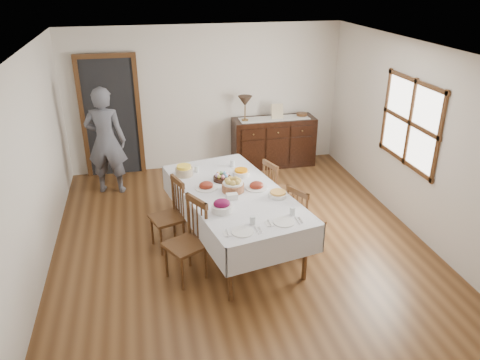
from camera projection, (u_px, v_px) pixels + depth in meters
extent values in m
plane|color=brown|center=(242.00, 246.00, 6.39)|extent=(6.00, 6.00, 0.00)
cube|color=silver|center=(242.00, 52.00, 5.31)|extent=(5.00, 6.00, 0.02)
cube|color=silver|center=(206.00, 98.00, 8.52)|extent=(5.00, 0.02, 2.60)
cube|color=silver|center=(338.00, 317.00, 3.18)|extent=(5.00, 0.02, 2.60)
cube|color=silver|center=(29.00, 175.00, 5.36)|extent=(0.02, 6.00, 2.60)
cube|color=silver|center=(421.00, 143.00, 6.34)|extent=(0.02, 6.00, 2.60)
cube|color=white|center=(411.00, 123.00, 6.52)|extent=(0.02, 1.30, 1.10)
cube|color=#4D2E17|center=(410.00, 123.00, 6.52)|extent=(0.03, 1.46, 1.26)
cube|color=black|center=(111.00, 118.00, 8.25)|extent=(0.90, 0.06, 2.10)
cube|color=#4D2E17|center=(111.00, 118.00, 8.24)|extent=(1.04, 0.08, 2.18)
cube|color=silver|center=(234.00, 193.00, 6.05)|extent=(1.65, 2.57, 0.04)
cylinder|color=#4D2E17|center=(230.00, 272.00, 5.19)|extent=(0.06, 0.06, 0.77)
cylinder|color=#4D2E17|center=(305.00, 252.00, 5.56)|extent=(0.06, 0.06, 0.77)
cylinder|color=#4D2E17|center=(176.00, 197.00, 6.90)|extent=(0.06, 0.06, 0.77)
cylinder|color=#4D2E17|center=(236.00, 186.00, 7.26)|extent=(0.06, 0.06, 0.77)
cube|color=silver|center=(190.00, 213.00, 5.89)|extent=(0.51, 2.37, 0.37)
cube|color=silver|center=(274.00, 196.00, 6.34)|extent=(0.51, 2.37, 0.37)
cube|color=silver|center=(277.00, 250.00, 5.12)|extent=(1.21, 0.27, 0.37)
cube|color=silver|center=(202.00, 171.00, 7.11)|extent=(1.21, 0.27, 0.37)
cube|color=#4D2E17|center=(185.00, 245.00, 5.56)|extent=(0.58, 0.58, 0.04)
cylinder|color=#4D2E17|center=(166.00, 261.00, 5.68)|extent=(0.04, 0.04, 0.44)
cylinder|color=#4D2E17|center=(182.00, 274.00, 5.44)|extent=(0.04, 0.04, 0.44)
cylinder|color=#4D2E17|center=(190.00, 251.00, 5.88)|extent=(0.04, 0.04, 0.44)
cylinder|color=#4D2E17|center=(206.00, 263.00, 5.65)|extent=(0.04, 0.04, 0.44)
cylinder|color=#4D2E17|center=(188.00, 214.00, 5.69)|extent=(0.04, 0.04, 0.57)
cylinder|color=#4D2E17|center=(206.00, 225.00, 5.43)|extent=(0.04, 0.04, 0.57)
cube|color=#4D2E17|center=(196.00, 201.00, 5.46)|extent=(0.23, 0.38, 0.08)
cylinder|color=#4D2E17|center=(193.00, 218.00, 5.63)|extent=(0.02, 0.02, 0.47)
cylinder|color=#4D2E17|center=(197.00, 221.00, 5.57)|extent=(0.02, 0.02, 0.47)
cylinder|color=#4D2E17|center=(202.00, 224.00, 5.51)|extent=(0.02, 0.02, 0.47)
cube|color=#4D2E17|center=(167.00, 218.00, 6.22)|extent=(0.51, 0.51, 0.04)
cylinder|color=#4D2E17|center=(152.00, 231.00, 6.36)|extent=(0.03, 0.03, 0.41)
cylinder|color=#4D2E17|center=(161.00, 242.00, 6.11)|extent=(0.03, 0.03, 0.41)
cylinder|color=#4D2E17|center=(174.00, 225.00, 6.52)|extent=(0.03, 0.03, 0.41)
cylinder|color=#4D2E17|center=(184.00, 235.00, 6.26)|extent=(0.03, 0.03, 0.41)
cylinder|color=#4D2E17|center=(173.00, 192.00, 6.33)|extent=(0.04, 0.04, 0.54)
cylinder|color=#4D2E17|center=(184.00, 202.00, 6.06)|extent=(0.04, 0.04, 0.54)
cube|color=#4D2E17|center=(177.00, 181.00, 6.10)|extent=(0.16, 0.37, 0.08)
cylinder|color=#4D2E17|center=(176.00, 196.00, 6.27)|extent=(0.02, 0.02, 0.44)
cylinder|color=#4D2E17|center=(178.00, 198.00, 6.20)|extent=(0.02, 0.02, 0.44)
cylinder|color=#4D2E17|center=(181.00, 201.00, 6.13)|extent=(0.02, 0.02, 0.44)
cube|color=#4D2E17|center=(305.00, 222.00, 6.15)|extent=(0.53, 0.53, 0.04)
cylinder|color=#4D2E17|center=(321.00, 237.00, 6.22)|extent=(0.03, 0.03, 0.40)
cylinder|color=#4D2E17|center=(304.00, 228.00, 6.45)|extent=(0.03, 0.03, 0.40)
cylinder|color=#4D2E17|center=(305.00, 245.00, 6.04)|extent=(0.03, 0.03, 0.40)
cylinder|color=#4D2E17|center=(287.00, 235.00, 6.26)|extent=(0.03, 0.03, 0.40)
cylinder|color=#4D2E17|center=(306.00, 213.00, 5.82)|extent=(0.04, 0.04, 0.53)
cylinder|color=#4D2E17|center=(287.00, 203.00, 6.06)|extent=(0.04, 0.04, 0.53)
cube|color=#4D2E17|center=(298.00, 192.00, 5.85)|extent=(0.20, 0.35, 0.08)
cylinder|color=#4D2E17|center=(301.00, 212.00, 5.89)|extent=(0.02, 0.02, 0.43)
cylinder|color=#4D2E17|center=(297.00, 209.00, 5.95)|extent=(0.02, 0.02, 0.43)
cylinder|color=#4D2E17|center=(292.00, 207.00, 6.01)|extent=(0.02, 0.02, 0.43)
cube|color=#4D2E17|center=(279.00, 192.00, 6.99)|extent=(0.48, 0.48, 0.04)
cylinder|color=#4D2E17|center=(293.00, 206.00, 7.04)|extent=(0.03, 0.03, 0.39)
cylinder|color=#4D2E17|center=(281.00, 198.00, 7.28)|extent=(0.03, 0.03, 0.39)
cylinder|color=#4D2E17|center=(276.00, 211.00, 6.89)|extent=(0.03, 0.03, 0.39)
cylinder|color=#4D2E17|center=(264.00, 203.00, 7.13)|extent=(0.03, 0.03, 0.39)
cylinder|color=#4D2E17|center=(277.00, 183.00, 6.68)|extent=(0.04, 0.04, 0.51)
cylinder|color=#4D2E17|center=(264.00, 175.00, 6.94)|extent=(0.04, 0.04, 0.51)
cube|color=#4D2E17|center=(270.00, 165.00, 6.72)|extent=(0.15, 0.36, 0.07)
cylinder|color=#4D2E17|center=(273.00, 182.00, 6.75)|extent=(0.02, 0.02, 0.42)
cylinder|color=#4D2E17|center=(270.00, 180.00, 6.82)|extent=(0.02, 0.02, 0.42)
cylinder|color=#4D2E17|center=(267.00, 178.00, 6.88)|extent=(0.02, 0.02, 0.42)
cube|color=black|center=(273.00, 142.00, 8.86)|extent=(1.54, 0.51, 0.92)
cube|color=black|center=(253.00, 134.00, 8.41)|extent=(0.43, 0.02, 0.18)
sphere|color=brown|center=(254.00, 135.00, 8.40)|extent=(0.03, 0.03, 0.03)
cube|color=black|center=(278.00, 132.00, 8.50)|extent=(0.43, 0.02, 0.18)
sphere|color=brown|center=(278.00, 133.00, 8.49)|extent=(0.03, 0.03, 0.03)
cube|color=black|center=(302.00, 131.00, 8.59)|extent=(0.43, 0.02, 0.18)
sphere|color=brown|center=(302.00, 131.00, 8.58)|extent=(0.03, 0.03, 0.03)
imported|color=#555660|center=(105.00, 137.00, 7.59)|extent=(0.66, 0.50, 1.92)
cylinder|color=brown|center=(233.00, 187.00, 6.04)|extent=(0.29, 0.29, 0.10)
cylinder|color=silver|center=(233.00, 183.00, 6.02)|extent=(0.26, 0.26, 0.02)
sphere|color=gold|center=(238.00, 180.00, 6.02)|extent=(0.08, 0.08, 0.08)
sphere|color=gold|center=(235.00, 179.00, 6.06)|extent=(0.08, 0.08, 0.08)
sphere|color=gold|center=(231.00, 179.00, 6.06)|extent=(0.08, 0.08, 0.08)
sphere|color=gold|center=(227.00, 180.00, 6.02)|extent=(0.08, 0.08, 0.08)
sphere|color=gold|center=(228.00, 182.00, 5.96)|extent=(0.08, 0.08, 0.08)
sphere|color=gold|center=(233.00, 183.00, 5.94)|extent=(0.08, 0.08, 0.08)
sphere|color=gold|center=(237.00, 182.00, 5.96)|extent=(0.08, 0.08, 0.08)
cylinder|color=black|center=(222.00, 178.00, 6.36)|extent=(0.24, 0.24, 0.05)
ellipsoid|color=pink|center=(227.00, 175.00, 6.35)|extent=(0.05, 0.05, 0.06)
ellipsoid|color=#6AC3FF|center=(225.00, 173.00, 6.39)|extent=(0.05, 0.05, 0.06)
ellipsoid|color=#86D177|center=(221.00, 173.00, 6.39)|extent=(0.05, 0.05, 0.06)
ellipsoid|color=#E2A056|center=(218.00, 174.00, 6.37)|extent=(0.05, 0.05, 0.06)
ellipsoid|color=#D39FE8|center=(217.00, 175.00, 6.32)|extent=(0.05, 0.05, 0.06)
ellipsoid|color=#EBEB65|center=(219.00, 177.00, 6.28)|extent=(0.05, 0.05, 0.06)
ellipsoid|color=pink|center=(223.00, 177.00, 6.27)|extent=(0.05, 0.05, 0.06)
ellipsoid|color=#6AC3FF|center=(226.00, 176.00, 6.30)|extent=(0.05, 0.05, 0.06)
cylinder|color=silver|center=(206.00, 188.00, 6.14)|extent=(0.30, 0.30, 0.01)
ellipsoid|color=maroon|center=(206.00, 186.00, 6.12)|extent=(0.19, 0.16, 0.11)
cylinder|color=silver|center=(256.00, 188.00, 6.14)|extent=(0.30, 0.30, 0.01)
ellipsoid|color=maroon|center=(256.00, 185.00, 6.13)|extent=(0.19, 0.16, 0.11)
cylinder|color=silver|center=(222.00, 208.00, 5.53)|extent=(0.25, 0.25, 0.09)
ellipsoid|color=maroon|center=(222.00, 203.00, 5.51)|extent=(0.20, 0.17, 0.11)
cylinder|color=silver|center=(241.00, 173.00, 6.50)|extent=(0.23, 0.23, 0.07)
cylinder|color=orange|center=(241.00, 170.00, 6.48)|extent=(0.18, 0.18, 0.03)
cylinder|color=tan|center=(184.00, 172.00, 6.50)|extent=(0.24, 0.24, 0.11)
cylinder|color=yellow|center=(184.00, 167.00, 6.47)|extent=(0.20, 0.20, 0.04)
cylinder|color=silver|center=(278.00, 195.00, 5.91)|extent=(0.24, 0.24, 0.05)
cylinder|color=gold|center=(278.00, 192.00, 5.89)|extent=(0.20, 0.20, 0.02)
cube|color=silver|center=(232.00, 196.00, 5.84)|extent=(0.16, 0.12, 0.07)
cylinder|color=silver|center=(243.00, 232.00, 5.11)|extent=(0.25, 0.25, 0.01)
cube|color=silver|center=(227.00, 234.00, 5.08)|extent=(0.10, 0.13, 0.01)
cube|color=silver|center=(227.00, 233.00, 5.08)|extent=(0.05, 0.16, 0.01)
cube|color=silver|center=(257.00, 230.00, 5.15)|extent=(0.05, 0.18, 0.01)
cube|color=silver|center=(260.00, 230.00, 5.15)|extent=(0.05, 0.14, 0.01)
cylinder|color=silver|center=(253.00, 220.00, 5.26)|extent=(0.07, 0.07, 0.10)
cylinder|color=silver|center=(284.00, 222.00, 5.31)|extent=(0.25, 0.25, 0.01)
cube|color=silver|center=(269.00, 224.00, 5.28)|extent=(0.10, 0.13, 0.01)
cube|color=silver|center=(269.00, 223.00, 5.28)|extent=(0.05, 0.16, 0.01)
cube|color=silver|center=(297.00, 221.00, 5.34)|extent=(0.05, 0.18, 0.01)
cube|color=silver|center=(301.00, 220.00, 5.35)|extent=(0.05, 0.14, 0.01)
cylinder|color=silver|center=(292.00, 211.00, 5.46)|extent=(0.07, 0.07, 0.10)
cylinder|color=silver|center=(197.00, 169.00, 6.61)|extent=(0.07, 0.07, 0.09)
cylinder|color=silver|center=(233.00, 163.00, 6.80)|extent=(0.07, 0.07, 0.09)
cube|color=silver|center=(274.00, 118.00, 8.65)|extent=(1.30, 0.35, 0.01)
cylinder|color=brown|center=(245.00, 120.00, 8.52)|extent=(0.12, 0.12, 0.03)
cylinder|color=brown|center=(245.00, 113.00, 8.46)|extent=(0.02, 0.02, 0.25)
cone|color=#3E2D21|center=(245.00, 101.00, 8.37)|extent=(0.26, 0.26, 0.18)
cube|color=tan|center=(277.00, 111.00, 8.59)|extent=(0.22, 0.08, 0.28)
cylinder|color=#4D2E17|center=(302.00, 115.00, 8.79)|extent=(0.20, 0.20, 0.06)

